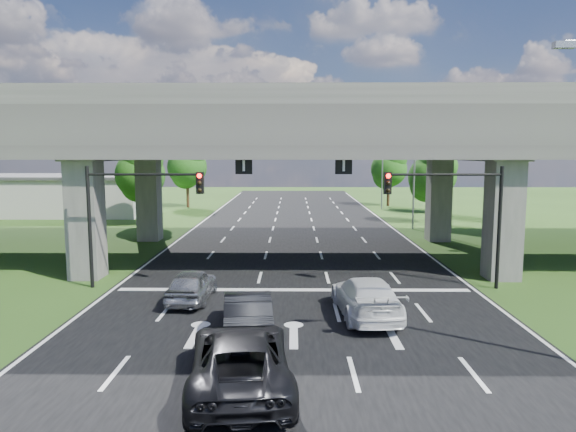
{
  "coord_description": "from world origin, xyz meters",
  "views": [
    {
      "loc": [
        -0.02,
        -20.76,
        6.62
      ],
      "look_at": [
        -0.32,
        8.32,
        3.05
      ],
      "focal_mm": 32.0,
      "sensor_mm": 36.0,
      "label": 1
    }
  ],
  "objects_px": {
    "car_dark": "(248,312)",
    "signal_left": "(133,204)",
    "car_silver": "(192,285)",
    "streetlight_far": "(410,162)",
    "streetlight_beyond": "(379,160)",
    "signal_right": "(456,204)",
    "car_white": "(366,297)",
    "car_trailing": "(240,359)"
  },
  "relations": [
    {
      "from": "car_white",
      "to": "car_trailing",
      "type": "height_order",
      "value": "car_trailing"
    },
    {
      "from": "streetlight_beyond",
      "to": "streetlight_far",
      "type": "bearing_deg",
      "value": -90.0
    },
    {
      "from": "signal_right",
      "to": "car_trailing",
      "type": "xyz_separation_m",
      "value": [
        -9.34,
        -10.87,
        -3.33
      ]
    },
    {
      "from": "streetlight_beyond",
      "to": "car_silver",
      "type": "xyz_separation_m",
      "value": [
        -14.66,
        -38.37,
        -5.09
      ]
    },
    {
      "from": "signal_left",
      "to": "car_dark",
      "type": "height_order",
      "value": "signal_left"
    },
    {
      "from": "signal_right",
      "to": "signal_left",
      "type": "relative_size",
      "value": 1.0
    },
    {
      "from": "signal_right",
      "to": "streetlight_beyond",
      "type": "distance_m",
      "value": 36.17
    },
    {
      "from": "car_dark",
      "to": "car_trailing",
      "type": "bearing_deg",
      "value": 86.15
    },
    {
      "from": "streetlight_far",
      "to": "car_silver",
      "type": "height_order",
      "value": "streetlight_far"
    },
    {
      "from": "streetlight_beyond",
      "to": "car_white",
      "type": "relative_size",
      "value": 1.83
    },
    {
      "from": "signal_right",
      "to": "car_silver",
      "type": "bearing_deg",
      "value": -169.41
    },
    {
      "from": "car_dark",
      "to": "signal_right",
      "type": "bearing_deg",
      "value": -152.22
    },
    {
      "from": "car_trailing",
      "to": "car_dark",
      "type": "bearing_deg",
      "value": -93.96
    },
    {
      "from": "signal_right",
      "to": "car_white",
      "type": "xyz_separation_m",
      "value": [
        -4.88,
        -4.4,
        -3.36
      ]
    },
    {
      "from": "signal_right",
      "to": "car_dark",
      "type": "xyz_separation_m",
      "value": [
        -9.52,
        -6.43,
        -3.37
      ]
    },
    {
      "from": "signal_left",
      "to": "streetlight_beyond",
      "type": "height_order",
      "value": "streetlight_beyond"
    },
    {
      "from": "signal_left",
      "to": "car_white",
      "type": "bearing_deg",
      "value": -22.22
    },
    {
      "from": "car_silver",
      "to": "car_dark",
      "type": "bearing_deg",
      "value": 127.1
    },
    {
      "from": "streetlight_far",
      "to": "streetlight_beyond",
      "type": "height_order",
      "value": "same"
    },
    {
      "from": "signal_right",
      "to": "streetlight_beyond",
      "type": "height_order",
      "value": "streetlight_beyond"
    },
    {
      "from": "signal_right",
      "to": "signal_left",
      "type": "bearing_deg",
      "value": 180.0
    },
    {
      "from": "signal_right",
      "to": "car_white",
      "type": "relative_size",
      "value": 1.1
    },
    {
      "from": "streetlight_far",
      "to": "car_white",
      "type": "xyz_separation_m",
      "value": [
        -7.16,
        -24.45,
        -5.02
      ]
    },
    {
      "from": "signal_left",
      "to": "streetlight_far",
      "type": "xyz_separation_m",
      "value": [
        17.92,
        20.06,
        1.66
      ]
    },
    {
      "from": "car_dark",
      "to": "car_trailing",
      "type": "relative_size",
      "value": 0.8
    },
    {
      "from": "streetlight_far",
      "to": "car_dark",
      "type": "distance_m",
      "value": 29.43
    },
    {
      "from": "signal_right",
      "to": "car_dark",
      "type": "height_order",
      "value": "signal_right"
    },
    {
      "from": "signal_left",
      "to": "streetlight_far",
      "type": "relative_size",
      "value": 0.6
    },
    {
      "from": "streetlight_far",
      "to": "signal_left",
      "type": "bearing_deg",
      "value": -131.78
    },
    {
      "from": "streetlight_beyond",
      "to": "car_silver",
      "type": "height_order",
      "value": "streetlight_beyond"
    },
    {
      "from": "car_dark",
      "to": "signal_left",
      "type": "bearing_deg",
      "value": -52.63
    },
    {
      "from": "signal_left",
      "to": "car_silver",
      "type": "relative_size",
      "value": 1.41
    },
    {
      "from": "signal_right",
      "to": "signal_left",
      "type": "xyz_separation_m",
      "value": [
        -15.65,
        0.0,
        0.0
      ]
    },
    {
      "from": "car_dark",
      "to": "streetlight_beyond",
      "type": "bearing_deg",
      "value": -111.76
    },
    {
      "from": "streetlight_far",
      "to": "car_dark",
      "type": "xyz_separation_m",
      "value": [
        -11.8,
        -26.49,
        -5.03
      ]
    },
    {
      "from": "car_white",
      "to": "signal_left",
      "type": "bearing_deg",
      "value": -26.64
    },
    {
      "from": "streetlight_beyond",
      "to": "car_trailing",
      "type": "relative_size",
      "value": 1.68
    },
    {
      "from": "car_silver",
      "to": "car_dark",
      "type": "distance_m",
      "value": 5.01
    },
    {
      "from": "streetlight_far",
      "to": "car_trailing",
      "type": "distance_m",
      "value": 33.41
    },
    {
      "from": "signal_right",
      "to": "streetlight_far",
      "type": "xyz_separation_m",
      "value": [
        2.27,
        20.06,
        1.66
      ]
    },
    {
      "from": "streetlight_beyond",
      "to": "car_silver",
      "type": "relative_size",
      "value": 2.36
    },
    {
      "from": "streetlight_beyond",
      "to": "car_trailing",
      "type": "distance_m",
      "value": 48.6
    }
  ]
}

